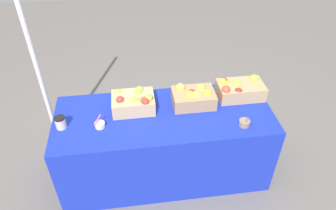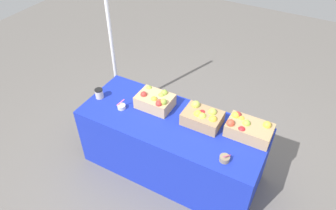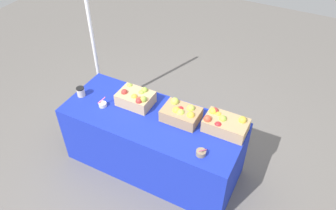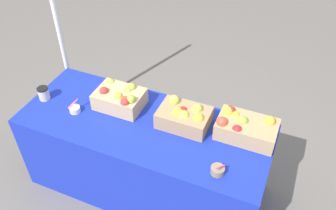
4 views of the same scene
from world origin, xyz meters
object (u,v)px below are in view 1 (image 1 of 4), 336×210
(coffee_cup, at_px, (61,122))
(sample_bowl_mid, at_px, (244,123))
(apple_crate_left, at_px, (239,89))
(apple_crate_middle, at_px, (194,97))
(sample_bowl_near, at_px, (100,125))
(tent_pole, at_px, (37,69))
(apple_crate_right, at_px, (134,102))

(coffee_cup, bearing_deg, sample_bowl_mid, -6.85)
(apple_crate_left, height_order, apple_crate_middle, apple_crate_middle)
(sample_bowl_near, relative_size, tent_pole, 0.05)
(apple_crate_middle, bearing_deg, apple_crate_right, -179.55)
(apple_crate_left, relative_size, tent_pole, 0.22)
(apple_crate_middle, height_order, sample_bowl_mid, apple_crate_middle)
(sample_bowl_mid, distance_m, tent_pole, 1.93)
(sample_bowl_mid, bearing_deg, tent_pole, 155.71)
(sample_bowl_near, xyz_separation_m, tent_pole, (-0.57, 0.65, 0.19))
(apple_crate_left, height_order, tent_pole, tent_pole)
(sample_bowl_mid, xyz_separation_m, tent_pole, (-1.75, 0.79, 0.19))
(apple_crate_left, xyz_separation_m, tent_pole, (-1.83, 0.39, 0.14))
(tent_pole, bearing_deg, apple_crate_right, -27.74)
(apple_crate_right, xyz_separation_m, tent_pole, (-0.86, 0.45, 0.13))
(apple_crate_left, distance_m, apple_crate_middle, 0.44)
(apple_crate_left, relative_size, coffee_cup, 3.89)
(apple_crate_middle, bearing_deg, sample_bowl_near, -166.43)
(apple_crate_right, xyz_separation_m, sample_bowl_near, (-0.30, -0.19, -0.06))
(apple_crate_middle, xyz_separation_m, sample_bowl_mid, (0.36, -0.34, -0.05))
(tent_pole, bearing_deg, apple_crate_left, -12.13)
(sample_bowl_mid, bearing_deg, coffee_cup, 173.15)
(coffee_cup, relative_size, tent_pole, 0.06)
(apple_crate_left, bearing_deg, tent_pole, 167.87)
(apple_crate_middle, xyz_separation_m, apple_crate_right, (-0.53, -0.00, 0.00))
(apple_crate_right, bearing_deg, sample_bowl_near, -146.59)
(apple_crate_right, xyz_separation_m, sample_bowl_mid, (0.89, -0.34, -0.06))
(sample_bowl_near, bearing_deg, sample_bowl_mid, -6.88)
(apple_crate_middle, xyz_separation_m, sample_bowl_near, (-0.83, -0.20, -0.05))
(sample_bowl_near, xyz_separation_m, coffee_cup, (-0.31, 0.04, 0.03))
(apple_crate_left, bearing_deg, apple_crate_right, -176.38)
(apple_crate_middle, height_order, apple_crate_right, apple_crate_right)
(sample_bowl_near, height_order, tent_pole, tent_pole)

